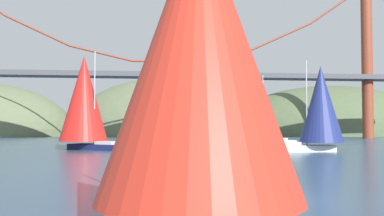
# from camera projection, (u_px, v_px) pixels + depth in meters

# --- Properties ---
(ground_plane) EXTENTS (360.00, 360.00, 0.00)m
(ground_plane) POSITION_uv_depth(u_px,v_px,m) (274.00, 199.00, 17.35)
(ground_plane) COLOR #2D4760
(headland_center) EXTENTS (69.79, 44.00, 39.27)m
(headland_center) POSITION_uv_depth(u_px,v_px,m) (173.00, 136.00, 151.98)
(headland_center) COLOR #5B6647
(headland_center) RESTS_ON ground_plane
(headland_right) EXTENTS (76.80, 44.00, 34.42)m
(headland_right) POSITION_uv_depth(u_px,v_px,m) (332.00, 136.00, 157.87)
(headland_right) COLOR #4C5B3D
(headland_right) RESTS_ON ground_plane
(suspension_bridge) EXTENTS (141.29, 6.00, 39.95)m
(suspension_bridge) POSITION_uv_depth(u_px,v_px,m) (163.00, 68.00, 112.47)
(suspension_bridge) COLOR brown
(suspension_bridge) RESTS_ON ground_plane
(sailboat_navy_sail) EXTENTS (8.78, 5.16, 10.30)m
(sailboat_navy_sail) POSITION_uv_depth(u_px,v_px,m) (320.00, 107.00, 51.67)
(sailboat_navy_sail) COLOR white
(sailboat_navy_sail) RESTS_ON ground_plane
(sailboat_teal_sail) EXTENTS (9.55, 5.59, 10.79)m
(sailboat_teal_sail) POSITION_uv_depth(u_px,v_px,m) (253.00, 113.00, 70.42)
(sailboat_teal_sail) COLOR white
(sailboat_teal_sail) RESTS_ON ground_plane
(sailboat_red_spinnaker) EXTENTS (10.42, 9.48, 12.14)m
(sailboat_red_spinnaker) POSITION_uv_depth(u_px,v_px,m) (84.00, 100.00, 57.28)
(sailboat_red_spinnaker) COLOR #191E4C
(sailboat_red_spinnaker) RESTS_ON ground_plane
(sailboat_scarlet_sail) EXTENTS (6.72, 8.86, 9.46)m
(sailboat_scarlet_sail) POSITION_uv_depth(u_px,v_px,m) (201.00, 61.00, 11.25)
(sailboat_scarlet_sail) COLOR white
(sailboat_scarlet_sail) RESTS_ON ground_plane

